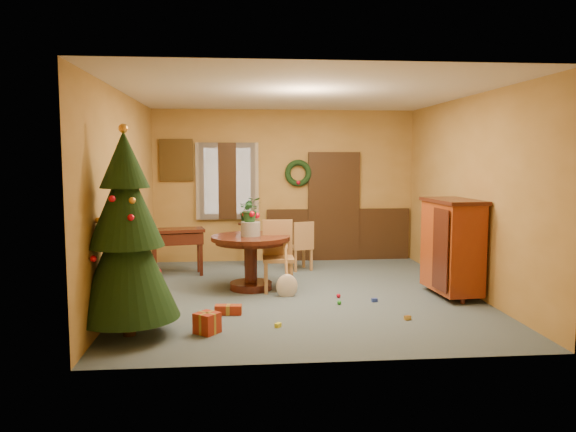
{
  "coord_description": "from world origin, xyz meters",
  "views": [
    {
      "loc": [
        -0.93,
        -8.01,
        2.0
      ],
      "look_at": [
        -0.15,
        0.4,
        1.11
      ],
      "focal_mm": 35.0,
      "sensor_mm": 36.0,
      "label": 1
    }
  ],
  "objects": [
    {
      "name": "guitar",
      "position": [
        -0.22,
        -0.11,
        0.37
      ],
      "size": [
        0.39,
        0.52,
        0.72
      ],
      "primitive_type": null,
      "rotation": [
        -0.49,
        0.0,
        -0.17
      ],
      "color": "beige",
      "rests_on": "floor"
    },
    {
      "name": "gift_d",
      "position": [
        -1.05,
        -0.97,
        0.06
      ],
      "size": [
        0.35,
        0.17,
        0.12
      ],
      "color": "#9C2B14",
      "rests_on": "floor"
    },
    {
      "name": "toy_d",
      "position": [
        0.51,
        -0.26,
        0.03
      ],
      "size": [
        0.06,
        0.06,
        0.06
      ],
      "primitive_type": "sphere",
      "color": "red",
      "rests_on": "floor"
    },
    {
      "name": "room_envelope",
      "position": [
        0.21,
        2.7,
        1.12
      ],
      "size": [
        5.5,
        5.5,
        5.5
      ],
      "color": "#384752",
      "rests_on": "ground"
    },
    {
      "name": "toy_a",
      "position": [
        0.97,
        -0.53,
        0.03
      ],
      "size": [
        0.09,
        0.06,
        0.05
      ],
      "primitive_type": "cube",
      "rotation": [
        0.0,
        0.0,
        0.15
      ],
      "color": "#253CA0",
      "rests_on": "floor"
    },
    {
      "name": "toy_e",
      "position": [
        1.16,
        -1.42,
        0.03
      ],
      "size": [
        0.09,
        0.07,
        0.05
      ],
      "primitive_type": "cube",
      "rotation": [
        0.0,
        0.0,
        0.33
      ],
      "color": "gold",
      "rests_on": "floor"
    },
    {
      "name": "toy_c",
      "position": [
        -0.45,
        -1.57,
        0.03
      ],
      "size": [
        0.09,
        0.09,
        0.05
      ],
      "primitive_type": "cube",
      "rotation": [
        0.0,
        0.0,
        0.89
      ],
      "color": "yellow",
      "rests_on": "floor"
    },
    {
      "name": "stand_plant",
      "position": [
        -0.75,
        2.21,
        1.01
      ],
      "size": [
        0.27,
        0.23,
        0.43
      ],
      "primitive_type": "imported",
      "rotation": [
        0.0,
        0.0,
        0.19
      ],
      "color": "#19471E",
      "rests_on": "plant_stand"
    },
    {
      "name": "gift_b",
      "position": [
        -1.28,
        -1.72,
        0.12
      ],
      "size": [
        0.33,
        0.33,
        0.24
      ],
      "color": "#9C2B14",
      "rests_on": "floor"
    },
    {
      "name": "urn",
      "position": [
        -0.72,
        0.39,
        0.93
      ],
      "size": [
        0.29,
        0.29,
        0.21
      ],
      "primitive_type": "cylinder",
      "color": "slate",
      "rests_on": "dining_table"
    },
    {
      "name": "centerpiece_plant",
      "position": [
        -0.72,
        0.39,
        1.22
      ],
      "size": [
        0.34,
        0.29,
        0.37
      ],
      "primitive_type": "imported",
      "color": "#1E4C23",
      "rests_on": "urn"
    },
    {
      "name": "chair_far",
      "position": [
        0.2,
        1.72,
        0.47
      ],
      "size": [
        0.48,
        0.48,
        0.88
      ],
      "color": "#A47341",
      "rests_on": "floor"
    },
    {
      "name": "plant_stand",
      "position": [
        -0.75,
        2.21,
        0.5
      ],
      "size": [
        0.31,
        0.31,
        0.8
      ],
      "color": "black",
      "rests_on": "floor"
    },
    {
      "name": "sideboard",
      "position": [
        2.15,
        -0.3,
        0.75
      ],
      "size": [
        0.66,
        1.14,
        1.41
      ],
      "color": "#631B0B",
      "rests_on": "floor"
    },
    {
      "name": "toy_b",
      "position": [
        0.45,
        -0.64,
        0.03
      ],
      "size": [
        0.06,
        0.06,
        0.06
      ],
      "primitive_type": "sphere",
      "color": "green",
      "rests_on": "floor"
    },
    {
      "name": "gift_c",
      "position": [
        -2.15,
        0.19,
        0.07
      ],
      "size": [
        0.3,
        0.27,
        0.14
      ],
      "color": "brown",
      "rests_on": "floor"
    },
    {
      "name": "dining_table",
      "position": [
        -0.72,
        0.39,
        0.57
      ],
      "size": [
        1.19,
        1.19,
        0.82
      ],
      "color": "black",
      "rests_on": "floor"
    },
    {
      "name": "chair_near",
      "position": [
        -0.32,
        0.32,
        0.56
      ],
      "size": [
        0.47,
        0.47,
        1.05
      ],
      "color": "#A47341",
      "rests_on": "floor"
    },
    {
      "name": "writing_desk",
      "position": [
        -1.94,
        1.53,
        0.6
      ],
      "size": [
        0.97,
        0.61,
        0.8
      ],
      "color": "black",
      "rests_on": "floor"
    },
    {
      "name": "christmas_tree",
      "position": [
        -2.15,
        -1.71,
        1.12
      ],
      "size": [
        1.15,
        1.15,
        2.37
      ],
      "color": "#382111",
      "rests_on": "floor"
    },
    {
      "name": "gift_a",
      "position": [
        -2.01,
        -1.03,
        0.09
      ],
      "size": [
        0.35,
        0.28,
        0.17
      ],
      "color": "brown",
      "rests_on": "floor"
    }
  ]
}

